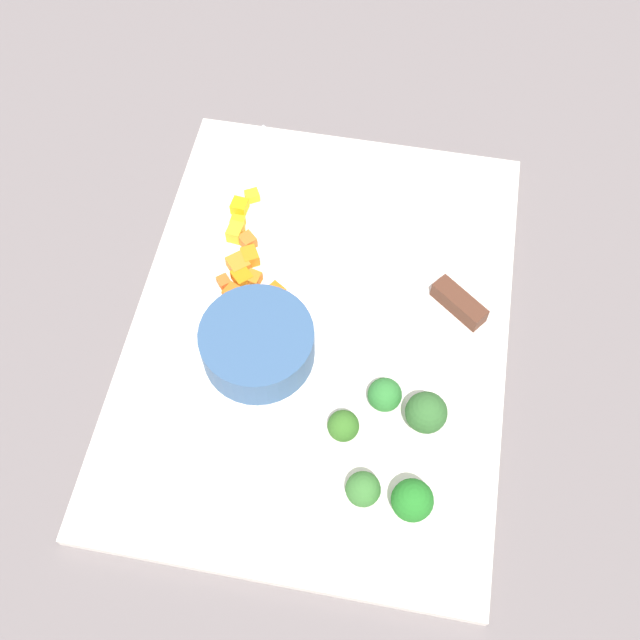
{
  "coord_description": "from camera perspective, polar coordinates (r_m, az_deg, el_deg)",
  "views": [
    {
      "loc": [
        -0.34,
        -0.06,
        0.63
      ],
      "look_at": [
        0.0,
        0.0,
        0.02
      ],
      "focal_mm": 42.44,
      "sensor_mm": 36.0,
      "label": 1
    }
  ],
  "objects": [
    {
      "name": "carrot_dice_1",
      "position": [
        0.75,
        -5.48,
        5.94
      ],
      "size": [
        0.02,
        0.02,
        0.01
      ],
      "primitive_type": "cube",
      "rotation": [
        0.0,
        0.0,
        0.82
      ],
      "color": "orange",
      "rests_on": "cutting_board"
    },
    {
      "name": "cutting_board",
      "position": [
        0.71,
        0.0,
        -0.63
      ],
      "size": [
        0.47,
        0.35,
        0.01
      ],
      "primitive_type": "cube",
      "color": "white",
      "rests_on": "ground_plane"
    },
    {
      "name": "carrot_dice_6",
      "position": [
        0.73,
        -5.89,
        3.21
      ],
      "size": [
        0.02,
        0.02,
        0.01
      ],
      "primitive_type": "cube",
      "rotation": [
        0.0,
        0.0,
        2.34
      ],
      "color": "orange",
      "rests_on": "cutting_board"
    },
    {
      "name": "broccoli_floret_3",
      "position": [
        0.63,
        3.27,
        -12.63
      ],
      "size": [
        0.03,
        0.03,
        0.03
      ],
      "color": "#8CB954",
      "rests_on": "cutting_board"
    },
    {
      "name": "carrot_dice_0",
      "position": [
        0.72,
        -6.63,
        2.02
      ],
      "size": [
        0.02,
        0.02,
        0.01
      ],
      "primitive_type": "cube",
      "rotation": [
        0.0,
        0.0,
        2.72
      ],
      "color": "orange",
      "rests_on": "cutting_board"
    },
    {
      "name": "carrot_dice_5",
      "position": [
        0.74,
        -6.18,
        4.18
      ],
      "size": [
        0.03,
        0.03,
        0.01
      ],
      "primitive_type": "cube",
      "rotation": [
        0.0,
        0.0,
        0.71
      ],
      "color": "orange",
      "rests_on": "cutting_board"
    },
    {
      "name": "pepper_dice_1",
      "position": [
        0.76,
        -6.4,
        6.59
      ],
      "size": [
        0.02,
        0.02,
        0.02
      ],
      "primitive_type": "cube",
      "rotation": [
        0.0,
        0.0,
        3.03
      ],
      "color": "yellow",
      "rests_on": "cutting_board"
    },
    {
      "name": "pepper_dice_3",
      "position": [
        0.77,
        -6.22,
        7.31
      ],
      "size": [
        0.01,
        0.01,
        0.01
      ],
      "primitive_type": "cube",
      "rotation": [
        0.0,
        0.0,
        1.54
      ],
      "color": "yellow",
      "rests_on": "cutting_board"
    },
    {
      "name": "broccoli_floret_0",
      "position": [
        0.64,
        1.77,
        -8.0
      ],
      "size": [
        0.03,
        0.03,
        0.03
      ],
      "color": "#81B264",
      "rests_on": "cutting_board"
    },
    {
      "name": "carrot_dice_3",
      "position": [
        0.73,
        -7.27,
        2.88
      ],
      "size": [
        0.02,
        0.02,
        0.01
      ],
      "primitive_type": "cube",
      "rotation": [
        0.0,
        0.0,
        0.7
      ],
      "color": "orange",
      "rests_on": "cutting_board"
    },
    {
      "name": "pepper_dice_0",
      "position": [
        0.78,
        -6.08,
        8.52
      ],
      "size": [
        0.02,
        0.02,
        0.01
      ],
      "primitive_type": "cube",
      "rotation": [
        0.0,
        0.0,
        1.47
      ],
      "color": "yellow",
      "rests_on": "cutting_board"
    },
    {
      "name": "pepper_dice_2",
      "position": [
        0.79,
        -5.14,
        9.31
      ],
      "size": [
        0.02,
        0.02,
        0.01
      ],
      "primitive_type": "cube",
      "rotation": [
        0.0,
        0.0,
        2.08
      ],
      "color": "yellow",
      "rests_on": "cutting_board"
    },
    {
      "name": "carrot_dice_7",
      "position": [
        0.72,
        -3.37,
        2.02
      ],
      "size": [
        0.02,
        0.02,
        0.01
      ],
      "primitive_type": "cube",
      "rotation": [
        0.0,
        0.0,
        0.99
      ],
      "color": "orange",
      "rests_on": "cutting_board"
    },
    {
      "name": "broccoli_floret_4",
      "position": [
        0.65,
        8.0,
        -6.96
      ],
      "size": [
        0.04,
        0.04,
        0.04
      ],
      "color": "#8EBA5E",
      "rests_on": "cutting_board"
    },
    {
      "name": "ground_plane",
      "position": [
        0.72,
        0.0,
        -0.86
      ],
      "size": [
        4.0,
        4.0,
        0.0
      ],
      "primitive_type": "plane",
      "color": "slate"
    },
    {
      "name": "broccoli_floret_1",
      "position": [
        0.66,
        4.9,
        -5.65
      ],
      "size": [
        0.03,
        0.03,
        0.03
      ],
      "color": "#91B95F",
      "rests_on": "cutting_board"
    },
    {
      "name": "carrot_dice_4",
      "position": [
        0.73,
        -5.04,
        3.1
      ],
      "size": [
        0.02,
        0.02,
        0.01
      ],
      "primitive_type": "cube",
      "rotation": [
        0.0,
        0.0,
        2.91
      ],
      "color": "orange",
      "rests_on": "cutting_board"
    },
    {
      "name": "prep_bowl",
      "position": [
        0.68,
        -4.74,
        -1.81
      ],
      "size": [
        0.1,
        0.1,
        0.04
      ],
      "primitive_type": "cylinder",
      "color": "#355884",
      "rests_on": "cutting_board"
    },
    {
      "name": "chef_knife",
      "position": [
        0.75,
        5.58,
        5.38
      ],
      "size": [
        0.22,
        0.27,
        0.02
      ],
      "rotation": [
        0.0,
        0.0,
        0.92
      ],
      "color": "silver",
      "rests_on": "cutting_board"
    },
    {
      "name": "carrot_dice_2",
      "position": [
        0.74,
        -5.29,
        4.79
      ],
      "size": [
        0.02,
        0.02,
        0.01
      ],
      "primitive_type": "cube",
      "rotation": [
        0.0,
        0.0,
        2.1
      ],
      "color": "orange",
      "rests_on": "cutting_board"
    },
    {
      "name": "broccoli_floret_2",
      "position": [
        0.62,
        6.97,
        -13.36
      ],
      "size": [
        0.03,
        0.03,
        0.04
      ],
      "color": "#91AB65",
      "rests_on": "cutting_board"
    }
  ]
}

